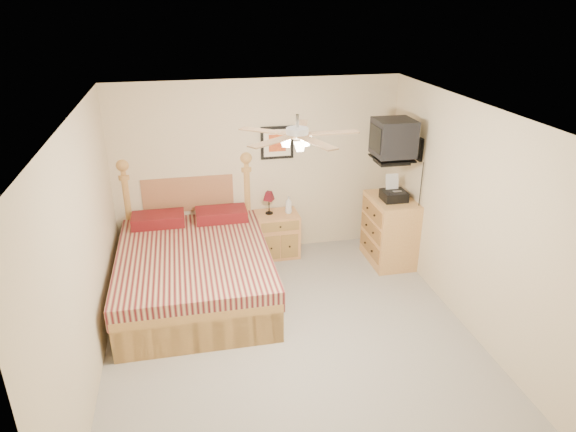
{
  "coord_description": "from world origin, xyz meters",
  "views": [
    {
      "loc": [
        -1.0,
        -4.57,
        3.51
      ],
      "look_at": [
        0.15,
        0.9,
        1.09
      ],
      "focal_mm": 32.0,
      "sensor_mm": 36.0,
      "label": 1
    }
  ],
  "objects": [
    {
      "name": "wall_tv",
      "position": [
        1.75,
        1.34,
        1.81
      ],
      "size": [
        0.56,
        0.46,
        0.58
      ],
      "primitive_type": null,
      "color": "black",
      "rests_on": "wall_right"
    },
    {
      "name": "table_lamp",
      "position": [
        0.11,
        2.03,
        0.81
      ],
      "size": [
        0.21,
        0.21,
        0.33
      ],
      "primitive_type": null,
      "rotation": [
        0.0,
        0.0,
        0.22
      ],
      "color": "#570E18",
      "rests_on": "nightstand"
    },
    {
      "name": "magazine_lower",
      "position": [
        1.75,
        1.73,
        0.97
      ],
      "size": [
        0.3,
        0.35,
        0.03
      ],
      "primitive_type": "imported",
      "rotation": [
        0.0,
        0.0,
        0.32
      ],
      "color": "#BAA992",
      "rests_on": "dresser"
    },
    {
      "name": "dresser",
      "position": [
        1.73,
        1.5,
        0.48
      ],
      "size": [
        0.56,
        0.81,
        0.95
      ],
      "primitive_type": "cube",
      "rotation": [
        0.0,
        0.0,
        0.0
      ],
      "color": "#BB7D44",
      "rests_on": "ground"
    },
    {
      "name": "floor",
      "position": [
        0.0,
        0.0,
        0.0
      ],
      "size": [
        4.5,
        4.5,
        0.0
      ],
      "primitive_type": "plane",
      "color": "gray",
      "rests_on": "ground"
    },
    {
      "name": "bed",
      "position": [
        -0.99,
        1.12,
        0.76
      ],
      "size": [
        1.79,
        2.35,
        1.52
      ],
      "primitive_type": null,
      "rotation": [
        0.0,
        0.0,
        0.0
      ],
      "color": "#B98942",
      "rests_on": "ground"
    },
    {
      "name": "nightstand",
      "position": [
        0.22,
        2.0,
        0.32
      ],
      "size": [
        0.6,
        0.45,
        0.65
      ],
      "primitive_type": "cube",
      "rotation": [
        0.0,
        0.0,
        0.01
      ],
      "color": "#BC8149",
      "rests_on": "ground"
    },
    {
      "name": "ceiling",
      "position": [
        0.0,
        0.0,
        2.5
      ],
      "size": [
        4.0,
        4.5,
        0.04
      ],
      "primitive_type": "cube",
      "color": "white",
      "rests_on": "ground"
    },
    {
      "name": "wall_right",
      "position": [
        2.0,
        0.0,
        1.25
      ],
      "size": [
        0.04,
        4.5,
        2.5
      ],
      "primitive_type": "cube",
      "color": "beige",
      "rests_on": "ground"
    },
    {
      "name": "ceiling_fan",
      "position": [
        0.0,
        -0.2,
        2.36
      ],
      "size": [
        1.14,
        1.14,
        0.28
      ],
      "primitive_type": null,
      "color": "silver",
      "rests_on": "ceiling"
    },
    {
      "name": "framed_picture",
      "position": [
        0.27,
        2.23,
        1.62
      ],
      "size": [
        0.46,
        0.04,
        0.46
      ],
      "primitive_type": "cube",
      "color": "black",
      "rests_on": "wall_back"
    },
    {
      "name": "fax_machine",
      "position": [
        1.72,
        1.44,
        1.12
      ],
      "size": [
        0.32,
        0.34,
        0.34
      ],
      "primitive_type": null,
      "rotation": [
        0.0,
        0.0,
        -0.01
      ],
      "color": "black",
      "rests_on": "dresser"
    },
    {
      "name": "wall_left",
      "position": [
        -2.0,
        0.0,
        1.25
      ],
      "size": [
        0.04,
        4.5,
        2.5
      ],
      "primitive_type": "cube",
      "color": "beige",
      "rests_on": "ground"
    },
    {
      "name": "lotion_bottle",
      "position": [
        0.38,
        2.0,
        0.77
      ],
      "size": [
        0.12,
        0.12,
        0.25
      ],
      "primitive_type": "imported",
      "rotation": [
        0.0,
        0.0,
        0.32
      ],
      "color": "silver",
      "rests_on": "nightstand"
    },
    {
      "name": "wall_back",
      "position": [
        0.0,
        2.25,
        1.25
      ],
      "size": [
        4.0,
        0.04,
        2.5
      ],
      "primitive_type": "cube",
      "color": "beige",
      "rests_on": "ground"
    },
    {
      "name": "wall_front",
      "position": [
        0.0,
        -2.25,
        1.25
      ],
      "size": [
        4.0,
        0.04,
        2.5
      ],
      "primitive_type": "cube",
      "color": "beige",
      "rests_on": "ground"
    },
    {
      "name": "magazine_upper",
      "position": [
        1.79,
        1.73,
        0.99
      ],
      "size": [
        0.28,
        0.34,
        0.02
      ],
      "primitive_type": "imported",
      "rotation": [
        0.0,
        0.0,
        -0.21
      ],
      "color": "tan",
      "rests_on": "magazine_lower"
    }
  ]
}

